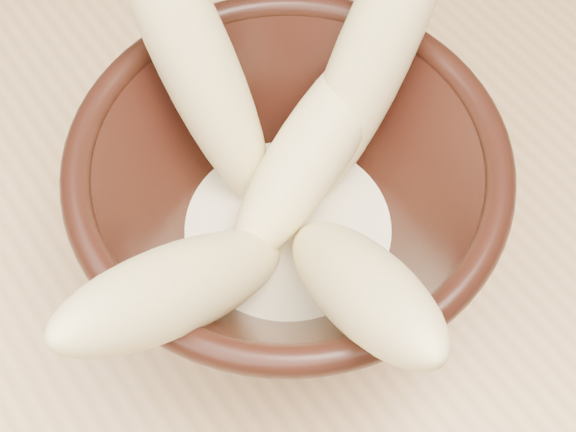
# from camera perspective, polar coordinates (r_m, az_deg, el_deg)

# --- Properties ---
(table) EXTENTS (1.20, 0.80, 0.75)m
(table) POSITION_cam_1_polar(r_m,az_deg,el_deg) (0.59, -14.42, -6.33)
(table) COLOR #DFB17B
(table) RESTS_ON ground
(bowl) EXTENTS (0.23, 0.23, 0.12)m
(bowl) POSITION_cam_1_polar(r_m,az_deg,el_deg) (0.44, 0.00, 0.70)
(bowl) COLOR black
(bowl) RESTS_ON table
(milk_puddle) EXTENTS (0.13, 0.13, 0.02)m
(milk_puddle) POSITION_cam_1_polar(r_m,az_deg,el_deg) (0.46, 0.00, -1.23)
(milk_puddle) COLOR #F6EDC6
(milk_puddle) RESTS_ON bowl
(banana_upright) EXTENTS (0.05, 0.14, 0.18)m
(banana_upright) POSITION_cam_1_polar(r_m,az_deg,el_deg) (0.43, -6.62, 11.06)
(banana_upright) COLOR #F8DA92
(banana_upright) RESTS_ON bowl
(banana_left) EXTENTS (0.17, 0.09, 0.16)m
(banana_left) POSITION_cam_1_polar(r_m,az_deg,el_deg) (0.37, -7.18, -4.86)
(banana_left) COLOR #F8DA92
(banana_left) RESTS_ON bowl
(banana_right) EXTENTS (0.16, 0.09, 0.18)m
(banana_right) POSITION_cam_1_polar(r_m,az_deg,el_deg) (0.44, 6.15, 11.57)
(banana_right) COLOR #F8DA92
(banana_right) RESTS_ON bowl
(banana_across) EXTENTS (0.17, 0.10, 0.08)m
(banana_across) POSITION_cam_1_polar(r_m,az_deg,el_deg) (0.44, 1.95, 5.07)
(banana_across) COLOR #F8DA92
(banana_across) RESTS_ON bowl
(banana_front) EXTENTS (0.08, 0.16, 0.16)m
(banana_front) POSITION_cam_1_polar(r_m,az_deg,el_deg) (0.37, 4.91, -4.77)
(banana_front) COLOR #F8DA92
(banana_front) RESTS_ON bowl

